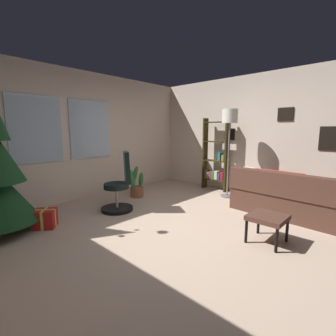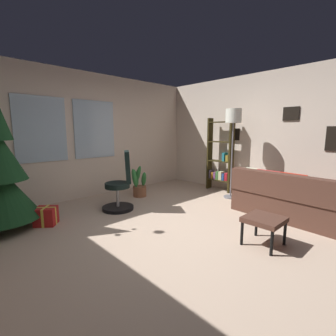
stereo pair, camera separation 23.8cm
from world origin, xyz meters
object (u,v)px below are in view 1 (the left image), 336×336
Objects in this scene: office_chair at (120,188)px; potted_plant at (136,185)px; floor_lamp at (230,124)px; couch at (297,198)px; footstool at (268,219)px; bookshelf at (216,159)px; gift_box_red at (45,219)px.

office_chair is 1.57× the size of potted_plant.
floor_lamp is (2.10, -0.95, 1.14)m from office_chair.
floor_lamp is at bearing -24.33° from office_chair.
footstool is (-1.42, -0.03, 0.03)m from couch.
bookshelf is at bearing 74.94° from couch.
bookshelf is 2.53× the size of potted_plant.
couch is at bearing 1.18° from footstool.
office_chair reaches higher than potted_plant.
footstool is at bearing -137.54° from floor_lamp.
couch is at bearing -105.06° from bookshelf.
gift_box_red is 2.02m from potted_plant.
footstool is 2.45m from office_chair.
potted_plant is (-1.33, 1.45, -1.30)m from floor_lamp.
gift_box_red is (-3.17, 2.54, -0.14)m from couch.
floor_lamp is 2.74× the size of potted_plant.
footstool reaches higher than gift_box_red.
office_chair is (1.22, -0.17, 0.27)m from gift_box_red.
office_chair reaches higher than couch.
floor_lamp is at bearing 83.86° from couch.
bookshelf is (2.47, -0.42, 0.34)m from office_chair.
bookshelf is 1.03m from floor_lamp.
floor_lamp reaches higher than bookshelf.
couch is 1.42m from footstool.
footstool is 0.66× the size of potted_plant.
bookshelf is at bearing 45.41° from footstool.
office_chair is 0.93m from potted_plant.
potted_plant reaches higher than gift_box_red.
footstool is 2.47m from floor_lamp.
office_chair is 0.57× the size of floor_lamp.
footstool is at bearing -134.59° from bookshelf.
floor_lamp is (-0.37, -0.53, 0.80)m from bookshelf.
floor_lamp is (3.32, -1.13, 1.41)m from gift_box_red.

